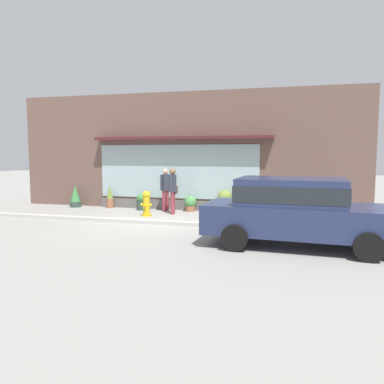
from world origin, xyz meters
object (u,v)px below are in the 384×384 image
object	(u,v)px
pedestrian_with_handbag	(173,188)
potted_plant_window_right	(225,201)
potted_plant_window_center	(305,208)
pedestrian_passerby	(165,186)
potted_plant_near_hydrant	(141,202)
parked_car_navy	(297,208)
potted_plant_corner_tall	(250,199)
fire_hydrant	(146,203)
potted_plant_doorstep	(75,196)
potted_plant_by_entrance	(110,197)
potted_plant_low_front	(190,203)

from	to	relation	value
pedestrian_with_handbag	potted_plant_window_right	distance (m)	2.06
potted_plant_window_center	potted_plant_window_right	world-z (taller)	potted_plant_window_right
pedestrian_with_handbag	pedestrian_passerby	size ratio (longest dim) A/B	1.02
potted_plant_window_center	potted_plant_near_hydrant	size ratio (longest dim) A/B	0.77
pedestrian_passerby	potted_plant_near_hydrant	size ratio (longest dim) A/B	2.49
parked_car_navy	potted_plant_corner_tall	bearing A→B (deg)	112.30
pedestrian_with_handbag	potted_plant_window_center	size ratio (longest dim) A/B	3.30
pedestrian_with_handbag	parked_car_navy	distance (m)	5.81
fire_hydrant	potted_plant_corner_tall	xyz separation A→B (m)	(3.49, 1.53, 0.06)
pedestrian_passerby	potted_plant_doorstep	bearing A→B (deg)	-63.61
potted_plant_doorstep	potted_plant_corner_tall	xyz separation A→B (m)	(7.19, 0.16, 0.08)
potted_plant_doorstep	potted_plant_by_entrance	distance (m)	1.50
potted_plant_window_center	potted_plant_by_entrance	size ratio (longest dim) A/B	0.53
parked_car_navy	potted_plant_by_entrance	distance (m)	8.76
pedestrian_with_handbag	potted_plant_near_hydrant	bearing A→B (deg)	67.95
potted_plant_window_center	potted_plant_doorstep	world-z (taller)	potted_plant_doorstep
potted_plant_doorstep	potted_plant_window_center	bearing A→B (deg)	0.74
potted_plant_by_entrance	potted_plant_near_hydrant	size ratio (longest dim) A/B	1.45
potted_plant_by_entrance	potted_plant_corner_tall	size ratio (longest dim) A/B	1.04
potted_plant_corner_tall	pedestrian_passerby	bearing A→B (deg)	-174.78
pedestrian_with_handbag	potted_plant_by_entrance	xyz separation A→B (m)	(-2.99, 0.89, -0.51)
potted_plant_window_center	parked_car_navy	bearing A→B (deg)	-93.88
potted_plant_corner_tall	potted_plant_window_right	distance (m)	0.96
parked_car_navy	fire_hydrant	bearing A→B (deg)	151.11
pedestrian_passerby	parked_car_navy	bearing A→B (deg)	75.60
pedestrian_with_handbag	parked_car_navy	bearing A→B (deg)	-131.10
pedestrian_with_handbag	potted_plant_window_right	size ratio (longest dim) A/B	1.99
pedestrian_passerby	potted_plant_corner_tall	distance (m)	3.24
potted_plant_window_right	parked_car_navy	bearing A→B (deg)	-61.68
potted_plant_doorstep	potted_plant_by_entrance	bearing A→B (deg)	6.23
potted_plant_near_hydrant	potted_plant_by_entrance	bearing A→B (deg)	169.95
potted_plant_window_center	potted_plant_near_hydrant	world-z (taller)	potted_plant_near_hydrant
fire_hydrant	potted_plant_doorstep	world-z (taller)	potted_plant_doorstep
potted_plant_by_entrance	potted_plant_low_front	xyz separation A→B (m)	(3.43, -0.09, -0.14)
fire_hydrant	potted_plant_window_center	size ratio (longest dim) A/B	1.77
potted_plant_doorstep	potted_plant_low_front	distance (m)	4.92
potted_plant_window_right	potted_plant_low_front	world-z (taller)	potted_plant_window_right
fire_hydrant	potted_plant_doorstep	bearing A→B (deg)	159.64
potted_plant_window_center	potted_plant_corner_tall	bearing A→B (deg)	178.85
potted_plant_by_entrance	potted_plant_window_right	size ratio (longest dim) A/B	1.13
pedestrian_with_handbag	potted_plant_corner_tall	size ratio (longest dim) A/B	1.82
potted_plant_window_center	potted_plant_corner_tall	distance (m)	1.97
potted_plant_window_center	potted_plant_window_right	size ratio (longest dim) A/B	0.60
pedestrian_with_handbag	potted_plant_low_front	bearing A→B (deg)	-27.81
potted_plant_by_entrance	potted_plant_near_hydrant	xyz separation A→B (m)	(1.48, -0.26, -0.12)
potted_plant_corner_tall	potted_plant_doorstep	bearing A→B (deg)	-178.75
fire_hydrant	pedestrian_passerby	distance (m)	1.37
pedestrian_passerby	potted_plant_by_entrance	world-z (taller)	pedestrian_passerby
parked_car_navy	potted_plant_low_front	xyz separation A→B (m)	(-3.91, 4.67, -0.61)
potted_plant_window_center	potted_plant_doorstep	xyz separation A→B (m)	(-9.15, -0.12, 0.16)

